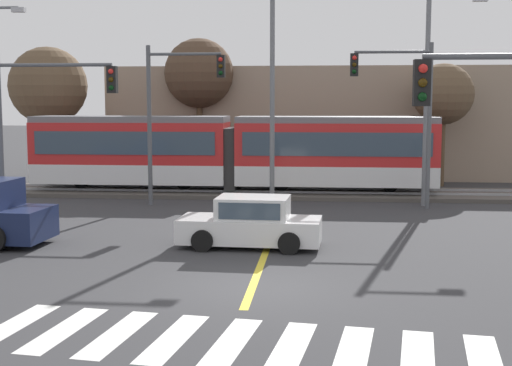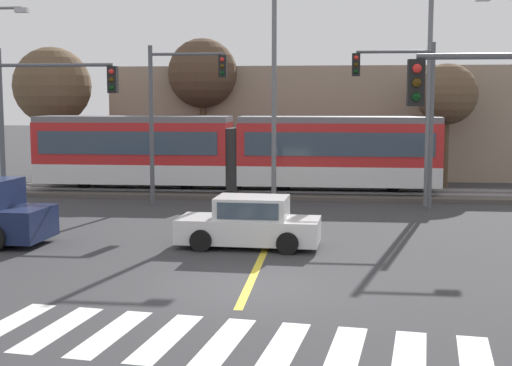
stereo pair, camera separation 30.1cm
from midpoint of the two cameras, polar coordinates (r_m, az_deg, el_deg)
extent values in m
plane|color=#333335|center=(16.83, -0.12, -8.38)|extent=(200.00, 200.00, 0.00)
cube|color=#4C4742|center=(32.87, 3.00, -0.81)|extent=(120.00, 4.00, 0.18)
cube|color=#939399|center=(32.13, 2.93, -0.72)|extent=(120.00, 0.08, 0.10)
cube|color=#939399|center=(33.56, 3.07, -0.41)|extent=(120.00, 0.08, 0.10)
cube|color=silver|center=(33.95, -9.41, 0.87)|extent=(9.00, 2.60, 0.90)
cube|color=red|center=(33.84, -9.45, 3.23)|extent=(9.00, 2.60, 1.90)
cube|color=#384756|center=(32.57, -10.07, 3.17)|extent=(8.28, 0.04, 1.04)
cube|color=slate|center=(33.79, -9.49, 5.07)|extent=(9.00, 2.39, 0.28)
cylinder|color=black|center=(33.42, -5.30, 0.06)|extent=(0.70, 0.20, 0.70)
cylinder|color=black|center=(34.74, -13.33, 0.16)|extent=(0.70, 0.20, 0.70)
cube|color=silver|center=(32.72, 6.84, 0.69)|extent=(9.00, 2.60, 0.90)
cube|color=red|center=(32.60, 6.88, 3.14)|extent=(9.00, 2.60, 1.90)
cube|color=#384756|center=(31.28, 6.91, 3.08)|extent=(8.28, 0.04, 1.04)
cube|color=slate|center=(32.55, 6.90, 5.05)|extent=(9.00, 2.39, 0.28)
cylinder|color=black|center=(32.89, 11.15, -0.14)|extent=(0.70, 0.20, 0.70)
cylinder|color=black|center=(32.83, 2.51, -0.04)|extent=(0.70, 0.20, 0.70)
cube|color=#2D2D2D|center=(32.93, -1.44, 2.00)|extent=(0.50, 2.34, 2.80)
cube|color=silver|center=(14.96, -18.73, -10.67)|extent=(0.92, 2.85, 0.01)
cube|color=silver|center=(14.42, -14.96, -11.20)|extent=(0.92, 2.85, 0.01)
cube|color=silver|center=(13.94, -10.90, -11.71)|extent=(0.92, 2.85, 0.01)
cube|color=silver|center=(13.54, -6.56, -12.19)|extent=(0.92, 2.85, 0.01)
cube|color=silver|center=(13.22, -1.97, -12.63)|extent=(0.92, 2.85, 0.01)
cube|color=silver|center=(12.98, 2.84, -13.00)|extent=(0.92, 2.85, 0.01)
cube|color=silver|center=(12.84, 7.80, -13.29)|extent=(0.92, 2.85, 0.01)
cube|color=silver|center=(12.79, 12.85, -13.48)|extent=(0.92, 2.85, 0.01)
cube|color=silver|center=(12.83, 17.90, -13.57)|extent=(0.92, 2.85, 0.01)
cube|color=gold|center=(22.93, 1.60, -4.30)|extent=(0.20, 16.19, 0.01)
cube|color=silver|center=(21.25, -0.18, -3.77)|extent=(4.28, 1.91, 0.72)
cube|color=silver|center=(21.12, 0.09, -1.96)|extent=(2.18, 1.63, 0.64)
cube|color=#384756|center=(21.30, -2.57, -1.89)|extent=(0.17, 1.43, 0.52)
cube|color=#384756|center=(20.36, -0.26, -2.29)|extent=(1.78, 0.13, 0.48)
cylinder|color=black|center=(20.71, -4.01, -4.62)|extent=(0.65, 0.25, 0.64)
cylinder|color=black|center=(22.34, -3.03, -3.78)|extent=(0.65, 0.25, 0.64)
cylinder|color=black|center=(20.30, 2.96, -4.84)|extent=(0.65, 0.25, 0.64)
cylinder|color=black|center=(21.96, 3.43, -3.96)|extent=(0.65, 0.25, 0.64)
cube|color=#384756|center=(22.62, -18.84, -0.76)|extent=(0.20, 1.70, 0.66)
cylinder|color=black|center=(23.65, -17.59, -3.30)|extent=(0.82, 0.33, 0.80)
cylinder|color=#515459|center=(29.23, 14.13, 4.40)|extent=(0.18, 0.18, 6.61)
cylinder|color=#515459|center=(29.10, 11.32, 10.26)|extent=(3.00, 0.12, 0.12)
cube|color=black|center=(28.98, 8.30, 9.34)|extent=(0.32, 0.28, 0.90)
sphere|color=red|center=(28.84, 8.32, 9.89)|extent=(0.18, 0.18, 0.18)
sphere|color=#3A2706|center=(28.83, 8.31, 9.36)|extent=(0.18, 0.18, 0.18)
sphere|color=black|center=(28.82, 8.31, 8.82)|extent=(0.18, 0.18, 0.18)
cylinder|color=#515459|center=(29.83, -8.08, 4.54)|extent=(0.18, 0.18, 6.58)
cylinder|color=#515459|center=(29.54, -5.31, 10.23)|extent=(3.00, 0.12, 0.12)
cube|color=black|center=(29.25, -2.38, 9.31)|extent=(0.32, 0.28, 0.90)
sphere|color=red|center=(29.12, -2.42, 9.85)|extent=(0.18, 0.18, 0.18)
sphere|color=#3A2706|center=(29.10, -2.42, 9.32)|extent=(0.18, 0.18, 0.18)
sphere|color=black|center=(29.09, -2.42, 8.79)|extent=(0.18, 0.18, 0.18)
cylinder|color=#515459|center=(14.63, 20.22, 9.51)|extent=(3.50, 0.12, 0.12)
cube|color=black|center=(14.30, 13.26, 7.81)|extent=(0.32, 0.28, 0.90)
sphere|color=red|center=(14.16, 13.37, 8.91)|extent=(0.18, 0.18, 0.18)
sphere|color=#3A2706|center=(14.15, 13.34, 7.82)|extent=(0.18, 0.18, 0.18)
sphere|color=black|center=(14.14, 13.31, 6.72)|extent=(0.18, 0.18, 0.18)
cylinder|color=#515459|center=(26.18, -19.35, 3.44)|extent=(0.18, 0.18, 6.12)
cylinder|color=#515459|center=(25.37, -15.44, 9.08)|extent=(4.00, 0.12, 0.12)
cube|color=black|center=(24.70, -11.04, 8.11)|extent=(0.32, 0.28, 0.90)
sphere|color=red|center=(24.56, -11.16, 8.75)|extent=(0.18, 0.18, 0.18)
sphere|color=#3A2706|center=(24.55, -11.14, 8.12)|extent=(0.18, 0.18, 0.18)
sphere|color=black|center=(24.55, -11.13, 7.49)|extent=(0.18, 0.18, 0.18)
cylinder|color=slate|center=(32.92, -19.26, 13.08)|extent=(1.56, 0.12, 0.12)
cube|color=#B2B2B7|center=(32.59, -17.98, 13.02)|extent=(0.56, 0.28, 0.20)
cylinder|color=slate|center=(29.49, 1.75, 7.30)|extent=(0.20, 0.20, 9.38)
cylinder|color=slate|center=(29.99, 13.92, 6.42)|extent=(0.20, 0.20, 8.66)
cylinder|color=brown|center=(39.59, -15.64, 3.21)|extent=(0.32, 0.32, 4.27)
sphere|color=brown|center=(39.53, -15.78, 7.49)|extent=(4.10, 4.10, 4.10)
cylinder|color=brown|center=(38.92, -4.02, 3.95)|extent=(0.32, 0.32, 5.04)
sphere|color=#4C3828|center=(38.90, -4.06, 8.76)|extent=(3.73, 3.73, 3.73)
cylinder|color=brown|center=(37.12, 15.13, 2.83)|extent=(0.32, 0.32, 4.04)
sphere|color=brown|center=(37.04, 15.26, 6.89)|extent=(3.05, 3.05, 3.05)
cube|color=gray|center=(41.47, 7.04, 4.87)|extent=(25.57, 6.00, 6.17)
camera|label=1|loc=(0.15, -89.64, 0.04)|focal=50.00mm
camera|label=2|loc=(0.15, 90.36, -0.04)|focal=50.00mm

